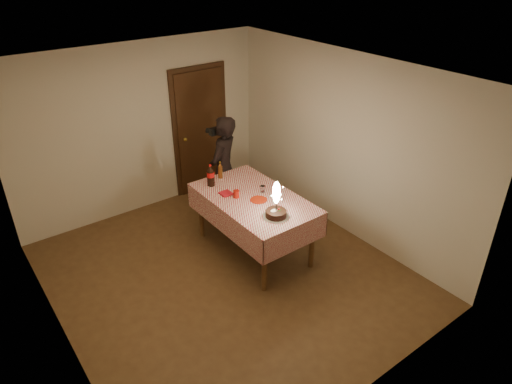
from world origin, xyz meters
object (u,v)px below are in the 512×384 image
at_px(amber_bottle_left, 220,170).
at_px(red_cup, 236,194).
at_px(dining_table, 254,205).
at_px(birthday_cake, 276,208).
at_px(red_plate, 259,200).
at_px(photographer, 224,169).
at_px(cola_bottle, 211,175).
at_px(clear_cup, 263,189).

bearing_deg(amber_bottle_left, red_cup, -103.32).
bearing_deg(dining_table, red_cup, 143.27).
bearing_deg(birthday_cake, dining_table, 82.95).
relative_size(red_plate, photographer, 0.13).
relative_size(birthday_cake, red_plate, 2.17).
bearing_deg(cola_bottle, clear_cup, -51.59).
height_order(red_plate, red_cup, red_cup).
distance_m(red_plate, amber_bottle_left, 0.84).
height_order(birthday_cake, cola_bottle, birthday_cake).
distance_m(red_cup, photographer, 0.91).
bearing_deg(photographer, red_plate, -98.34).
bearing_deg(dining_table, birthday_cake, -97.05).
bearing_deg(amber_bottle_left, dining_table, -86.75).
relative_size(cola_bottle, amber_bottle_left, 1.25).
xyz_separation_m(birthday_cake, clear_cup, (0.25, 0.59, -0.08)).
bearing_deg(dining_table, red_plate, -84.82).
distance_m(dining_table, amber_bottle_left, 0.77).
bearing_deg(red_plate, dining_table, 95.18).
relative_size(clear_cup, amber_bottle_left, 0.35).
bearing_deg(birthday_cake, cola_bottle, 99.92).
height_order(red_cup, amber_bottle_left, amber_bottle_left).
distance_m(red_cup, clear_cup, 0.38).
bearing_deg(dining_table, clear_cup, 14.10).
xyz_separation_m(dining_table, red_cup, (-0.18, 0.14, 0.16)).
distance_m(red_cup, cola_bottle, 0.50).
xyz_separation_m(dining_table, birthday_cake, (-0.07, -0.55, 0.24)).
height_order(birthday_cake, amber_bottle_left, birthday_cake).
relative_size(dining_table, red_plate, 7.82).
distance_m(birthday_cake, photographer, 1.54).
height_order(dining_table, red_plate, red_plate).
xyz_separation_m(dining_table, photographer, (0.17, 0.97, 0.09)).
relative_size(red_cup, amber_bottle_left, 0.39).
xyz_separation_m(red_cup, cola_bottle, (-0.09, 0.48, 0.10)).
xyz_separation_m(birthday_cake, red_plate, (0.08, 0.45, -0.12)).
distance_m(dining_table, red_plate, 0.15).
distance_m(clear_cup, cola_bottle, 0.74).
height_order(birthday_cake, red_plate, birthday_cake).
bearing_deg(clear_cup, birthday_cake, -112.92).
bearing_deg(birthday_cake, red_cup, 99.62).
xyz_separation_m(clear_cup, photographer, (-0.02, 0.93, -0.07)).
bearing_deg(amber_bottle_left, clear_cup, -71.95).
bearing_deg(cola_bottle, dining_table, -66.32).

